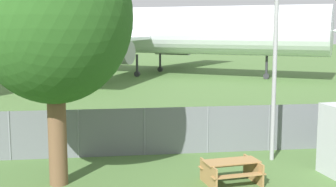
% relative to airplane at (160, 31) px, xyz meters
% --- Properties ---
extents(perimeter_fence, '(56.07, 0.07, 1.88)m').
position_rel_airplane_xyz_m(perimeter_fence, '(-4.41, -31.08, -3.66)').
color(perimeter_fence, slate).
rests_on(perimeter_fence, ground).
extents(airplane, '(40.17, 32.08, 14.25)m').
position_rel_airplane_xyz_m(airplane, '(0.00, 0.00, 0.00)').
color(airplane, white).
rests_on(airplane, ground).
extents(picnic_bench_open_grass, '(1.95, 1.64, 0.76)m').
position_rel_airplane_xyz_m(picnic_bench_open_grass, '(-1.95, -34.85, -4.12)').
color(picnic_bench_open_grass, '#A37A47').
rests_on(picnic_bench_open_grass, ground).
extents(tree_behind_benches, '(4.89, 4.89, 8.01)m').
position_rel_airplane_xyz_m(tree_behind_benches, '(-7.44, -34.13, 0.69)').
color(tree_behind_benches, brown).
rests_on(tree_behind_benches, ground).
extents(light_mast, '(0.44, 0.44, 8.45)m').
position_rel_airplane_xyz_m(light_mast, '(0.33, -32.40, 0.51)').
color(light_mast, '#99999E').
rests_on(light_mast, ground).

